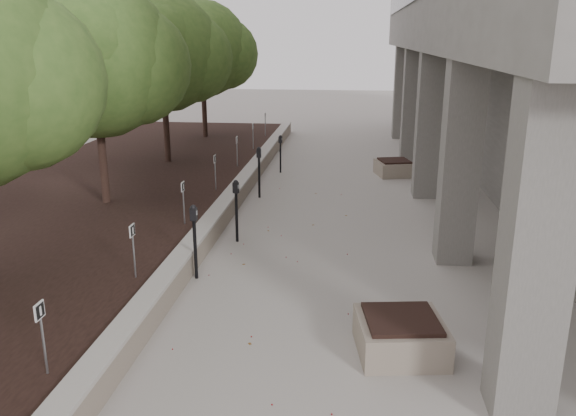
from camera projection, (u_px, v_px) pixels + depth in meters
The scene contains 19 objects.
retaining_wall at pixel (231, 200), 15.23m from camera, with size 0.39×26.00×0.50m, color gray, non-canonical shape.
planting_bed at pixel (98, 198), 15.64m from camera, with size 7.00×26.00×0.40m, color black.
crabapple_tree_3 at pixel (97, 92), 13.78m from camera, with size 4.60×4.00×5.44m, color #3C6024, non-canonical shape.
crabapple_tree_4 at pixel (163, 78), 18.55m from camera, with size 4.60×4.00×5.44m, color #3C6024, non-canonical shape.
crabapple_tree_5 at pixel (203, 69), 23.31m from camera, with size 4.60×4.00×5.44m, color #3C6024, non-canonical shape.
parking_sign_2 at pixel (43, 339), 7.01m from camera, with size 0.04×0.22×0.96m, color black, non-canonical shape.
parking_sign_3 at pixel (134, 251), 9.87m from camera, with size 0.04×0.22×0.96m, color black, non-canonical shape.
parking_sign_4 at pixel (184, 203), 12.73m from camera, with size 0.04×0.22×0.96m, color black, non-canonical shape.
parking_sign_5 at pixel (215, 172), 15.59m from camera, with size 0.04×0.22×0.96m, color black, non-canonical shape.
parking_sign_6 at pixel (237, 151), 18.45m from camera, with size 0.04×0.22×0.96m, color black, non-canonical shape.
parking_sign_7 at pixel (253, 136), 21.30m from camera, with size 0.04×0.22×0.96m, color black, non-canonical shape.
parking_sign_8 at pixel (265, 124), 24.16m from camera, with size 0.04×0.22×0.96m, color black, non-canonical shape.
parking_meter_2 at pixel (195, 242), 10.75m from camera, with size 0.14×0.10×1.45m, color black, non-canonical shape.
parking_meter_3 at pixel (236, 211), 12.73m from camera, with size 0.14×0.10×1.41m, color black, non-canonical shape.
parking_meter_4 at pixel (259, 172), 16.25m from camera, with size 0.14×0.10×1.46m, color black, non-canonical shape.
parking_meter_5 at pixel (280, 154), 19.28m from camera, with size 0.13×0.09×1.27m, color black, non-canonical shape.
planter_front at pixel (400, 335), 8.31m from camera, with size 1.21×1.21×0.56m, color gray, non-canonical shape.
planter_back at pixel (394, 167), 19.04m from camera, with size 1.10×1.10×0.52m, color gray, non-canonical shape.
berry_scatter at pixel (276, 270), 11.31m from camera, with size 3.30×14.10×0.02m, color maroon, non-canonical shape.
Camera 1 is at (1.31, -5.40, 4.39)m, focal length 36.12 mm.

